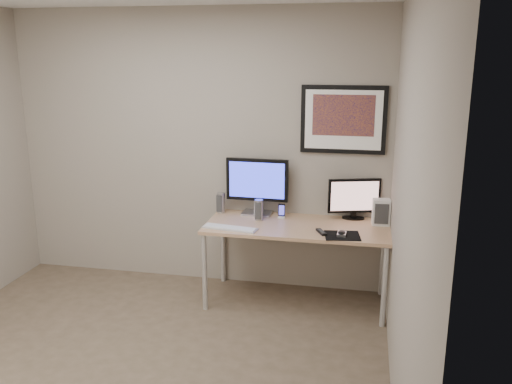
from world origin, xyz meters
TOP-DOWN VIEW (x-y plane):
  - floor at (0.00, 0.00)m, footprint 3.60×3.60m
  - room at (0.00, 0.45)m, footprint 3.60×3.60m
  - desk at (1.00, 1.35)m, footprint 1.60×0.70m
  - framed_art at (1.35, 1.68)m, footprint 0.75×0.04m
  - monitor_large at (0.59, 1.60)m, footprint 0.58×0.19m
  - monitor_tv at (1.48, 1.63)m, footprint 0.46×0.16m
  - speaker_left at (0.25, 1.59)m, footprint 0.09×0.09m
  - speaker_right at (0.64, 1.43)m, footprint 0.08×0.08m
  - phone_dock at (0.83, 1.53)m, footprint 0.06×0.06m
  - keyboard at (0.45, 1.13)m, footprint 0.49×0.20m
  - mousepad at (1.40, 1.14)m, footprint 0.32×0.29m
  - mouse at (1.40, 1.14)m, footprint 0.07×0.12m
  - remote at (1.23, 1.17)m, footprint 0.11×0.17m
  - fan_unit at (1.72, 1.51)m, footprint 0.16×0.12m

SIDE VIEW (x-z plane):
  - floor at x=0.00m, z-range 0.00..0.00m
  - desk at x=1.00m, z-range 0.30..1.03m
  - mousepad at x=1.40m, z-range 0.73..0.73m
  - keyboard at x=0.45m, z-range 0.73..0.75m
  - remote at x=1.23m, z-range 0.73..0.75m
  - mouse at x=1.40m, z-range 0.73..0.77m
  - phone_dock at x=0.83m, z-range 0.73..0.86m
  - speaker_right at x=0.64m, z-range 0.73..0.92m
  - speaker_left at x=0.25m, z-range 0.73..0.92m
  - fan_unit at x=1.72m, z-range 0.73..0.96m
  - monitor_tv at x=1.48m, z-range 0.74..1.12m
  - monitor_large at x=0.59m, z-range 0.76..1.29m
  - framed_art at x=1.35m, z-range 1.32..1.92m
  - room at x=0.00m, z-range -0.16..3.44m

